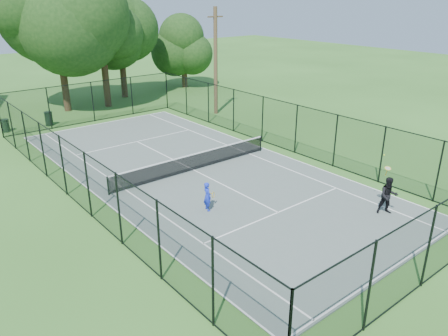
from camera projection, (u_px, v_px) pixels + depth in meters
ground at (194, 171)px, 23.88m from camera, size 120.00×120.00×0.00m
tennis_court at (194, 171)px, 23.87m from camera, size 11.00×24.00×0.06m
tennis_net at (194, 161)px, 23.67m from camera, size 10.08×0.08×0.95m
fence at (193, 145)px, 23.32m from camera, size 13.10×26.10×3.00m
tree_near_left at (57, 30)px, 33.83m from camera, size 8.02×8.02×10.46m
tree_near_mid at (102, 46)px, 35.81m from camera, size 6.26×6.26×8.19m
tree_near_right at (120, 39)px, 39.15m from camera, size 5.94×5.94×8.20m
tree_far_right at (184, 48)px, 43.90m from camera, size 4.82×4.82×6.38m
trash_bin_left at (5, 126)px, 30.53m from camera, size 0.58×0.58×0.89m
trash_bin_right at (49, 119)px, 31.97m from camera, size 0.58×0.58×1.03m
utility_pole at (216, 61)px, 33.85m from camera, size 1.40×0.30×8.17m
player_blue at (207, 196)px, 19.24m from camera, size 0.79×0.54×1.34m
player_black at (388, 196)px, 18.90m from camera, size 1.03×1.16×2.52m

